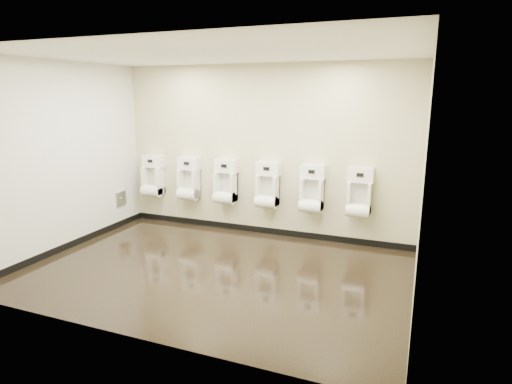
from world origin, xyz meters
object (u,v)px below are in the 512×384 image
(urinal_0, at_px, (153,179))
(urinal_5, at_px, (359,196))
(urinal_1, at_px, (189,182))
(access_panel, at_px, (121,199))
(urinal_3, at_px, (267,188))
(urinal_2, at_px, (226,185))
(urinal_4, at_px, (312,192))

(urinal_0, height_order, urinal_5, same)
(urinal_1, distance_m, urinal_5, 2.96)
(access_panel, bearing_deg, urinal_3, 9.05)
(urinal_2, height_order, urinal_5, same)
(urinal_0, bearing_deg, urinal_3, 0.00)
(urinal_3, bearing_deg, urinal_5, 0.00)
(access_panel, xyz_separation_m, urinal_4, (3.37, 0.42, 0.31))
(access_panel, distance_m, urinal_2, 1.95)
(urinal_2, relative_size, urinal_4, 1.00)
(urinal_0, bearing_deg, urinal_2, 0.00)
(access_panel, bearing_deg, urinal_4, 7.08)
(access_panel, distance_m, urinal_1, 1.27)
(access_panel, xyz_separation_m, urinal_3, (2.63, 0.42, 0.31))
(access_panel, relative_size, urinal_0, 0.34)
(urinal_2, relative_size, urinal_5, 1.00)
(urinal_0, relative_size, urinal_2, 1.00)
(urinal_2, height_order, urinal_4, same)
(urinal_1, height_order, urinal_3, same)
(urinal_3, relative_size, urinal_5, 1.00)
(urinal_0, height_order, urinal_1, same)
(urinal_4, bearing_deg, urinal_0, 180.00)
(urinal_1, bearing_deg, urinal_4, 0.00)
(urinal_1, relative_size, urinal_3, 1.00)
(urinal_0, xyz_separation_m, urinal_2, (1.47, 0.00, 0.00))
(urinal_1, xyz_separation_m, urinal_2, (0.72, 0.00, 0.00))
(urinal_0, xyz_separation_m, urinal_3, (2.22, 0.00, 0.00))
(urinal_3, height_order, urinal_4, same)
(urinal_4, xyz_separation_m, urinal_5, (0.74, 0.00, 0.00))
(access_panel, bearing_deg, urinal_5, 5.82)
(urinal_3, bearing_deg, urinal_4, 0.00)
(access_panel, relative_size, urinal_3, 0.34)
(urinal_2, bearing_deg, access_panel, -167.39)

